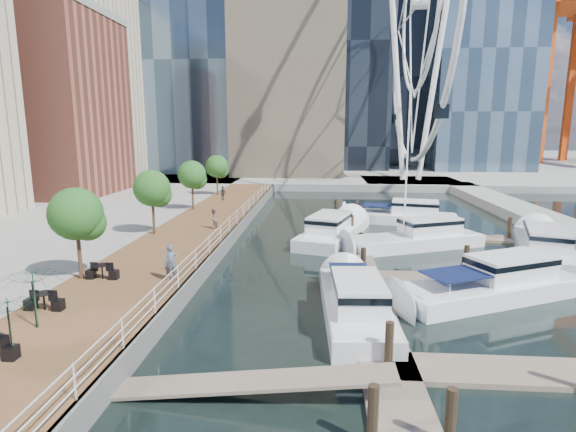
# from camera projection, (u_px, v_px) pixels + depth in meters

# --- Properties ---
(ground) EXTENTS (520.00, 520.00, 0.00)m
(ground) POSITION_uv_depth(u_px,v_px,m) (305.00, 341.00, 18.00)
(ground) COLOR black
(ground) RESTS_ON ground
(boardwalk) EXTENTS (6.00, 60.00, 1.00)m
(boardwalk) POSITION_uv_depth(u_px,v_px,m) (191.00, 238.00, 33.25)
(boardwalk) COLOR brown
(boardwalk) RESTS_ON ground
(seawall) EXTENTS (0.25, 60.00, 1.00)m
(seawall) POSITION_uv_depth(u_px,v_px,m) (231.00, 238.00, 33.04)
(seawall) COLOR #595954
(seawall) RESTS_ON ground
(land_far) EXTENTS (200.00, 114.00, 1.00)m
(land_far) POSITION_uv_depth(u_px,v_px,m) (319.00, 161.00, 117.83)
(land_far) COLOR gray
(land_far) RESTS_ON ground
(breakwater) EXTENTS (4.00, 60.00, 1.00)m
(breakwater) POSITION_uv_depth(u_px,v_px,m) (563.00, 229.00, 36.04)
(breakwater) COLOR gray
(breakwater) RESTS_ON ground
(pier) EXTENTS (14.00, 12.00, 1.00)m
(pier) POSITION_uv_depth(u_px,v_px,m) (410.00, 183.00, 67.82)
(pier) COLOR gray
(pier) RESTS_ON ground
(railing) EXTENTS (0.10, 60.00, 1.05)m
(railing) POSITION_uv_depth(u_px,v_px,m) (230.00, 225.00, 32.85)
(railing) COLOR white
(railing) RESTS_ON boardwalk
(floating_docks) EXTENTS (16.00, 34.00, 2.60)m
(floating_docks) POSITION_uv_depth(u_px,v_px,m) (443.00, 262.00, 27.10)
(floating_docks) COLOR #6D6051
(floating_docks) RESTS_ON ground
(ferris_wheel) EXTENTS (5.80, 45.60, 47.80)m
(ferris_wheel) POSITION_uv_depth(u_px,v_px,m) (419.00, 3.00, 63.07)
(ferris_wheel) COLOR white
(ferris_wheel) RESTS_ON ground
(street_trees) EXTENTS (2.60, 42.60, 4.60)m
(street_trees) POSITION_uv_depth(u_px,v_px,m) (152.00, 188.00, 31.74)
(street_trees) COLOR #3F2B1C
(street_trees) RESTS_ON ground
(cafe_tables) EXTENTS (2.50, 13.70, 0.74)m
(cafe_tables) POSITION_uv_depth(u_px,v_px,m) (22.00, 322.00, 16.54)
(cafe_tables) COLOR black
(cafe_tables) RESTS_ON ground
(yacht_foreground) EXTENTS (11.14, 7.27, 2.15)m
(yacht_foreground) POSITION_uv_depth(u_px,v_px,m) (490.00, 299.00, 22.56)
(yacht_foreground) COLOR white
(yacht_foreground) RESTS_ON ground
(pedestrian_near) EXTENTS (0.77, 0.66, 1.79)m
(pedestrian_near) POSITION_uv_depth(u_px,v_px,m) (171.00, 263.00, 22.17)
(pedestrian_near) COLOR #4A5462
(pedestrian_near) RESTS_ON boardwalk
(pedestrian_mid) EXTENTS (0.82, 0.91, 1.53)m
(pedestrian_mid) POSITION_uv_depth(u_px,v_px,m) (213.00, 219.00, 33.87)
(pedestrian_mid) COLOR #7E5F57
(pedestrian_mid) RESTS_ON boardwalk
(pedestrian_far) EXTENTS (0.96, 0.76, 1.52)m
(pedestrian_far) POSITION_uv_depth(u_px,v_px,m) (223.00, 193.00, 47.68)
(pedestrian_far) COLOR #31353D
(pedestrian_far) RESTS_ON boardwalk
(moored_yachts) EXTENTS (20.85, 37.76, 11.50)m
(moored_yachts) POSITION_uv_depth(u_px,v_px,m) (424.00, 255.00, 30.49)
(moored_yachts) COLOR white
(moored_yachts) RESTS_ON ground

